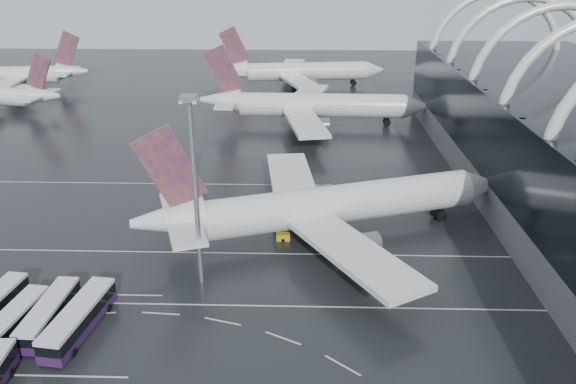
{
  "coord_description": "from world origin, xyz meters",
  "views": [
    {
      "loc": [
        9.0,
        -64.12,
        43.02
      ],
      "look_at": [
        6.56,
        20.03,
        7.0
      ],
      "focal_mm": 35.0,
      "sensor_mm": 36.0,
      "label": 1
    }
  ],
  "objects_px": {
    "bus_row_near_b": "(13,322)",
    "gse_cart_belly_b": "(362,198)",
    "bus_row_near_c": "(49,314)",
    "bus_row_near_d": "(79,319)",
    "floodlight_mast": "(194,171)",
    "jet_remote_far": "(24,75)",
    "airliner_gate_b": "(310,106)",
    "airliner_gate_c": "(298,72)",
    "gse_cart_belly_e": "(358,190)",
    "airliner_main": "(324,207)",
    "gse_cart_belly_c": "(283,237)"
  },
  "relations": [
    {
      "from": "bus_row_near_c",
      "to": "bus_row_near_b",
      "type": "bearing_deg",
      "value": 116.04
    },
    {
      "from": "bus_row_near_b",
      "to": "airliner_main",
      "type": "bearing_deg",
      "value": -48.28
    },
    {
      "from": "airliner_gate_c",
      "to": "gse_cart_belly_b",
      "type": "relative_size",
      "value": 30.61
    },
    {
      "from": "floodlight_mast",
      "to": "bus_row_near_b",
      "type": "bearing_deg",
      "value": -149.52
    },
    {
      "from": "airliner_main",
      "to": "airliner_gate_b",
      "type": "xyz_separation_m",
      "value": [
        -1.75,
        64.69,
        0.0
      ]
    },
    {
      "from": "airliner_gate_b",
      "to": "jet_remote_far",
      "type": "height_order",
      "value": "airliner_gate_b"
    },
    {
      "from": "airliner_main",
      "to": "gse_cart_belly_e",
      "type": "height_order",
      "value": "airliner_main"
    },
    {
      "from": "airliner_gate_c",
      "to": "jet_remote_far",
      "type": "relative_size",
      "value": 1.31
    },
    {
      "from": "airliner_gate_c",
      "to": "floodlight_mast",
      "type": "xyz_separation_m",
      "value": [
        -12.15,
        -125.6,
        11.69
      ]
    },
    {
      "from": "airliner_gate_c",
      "to": "bus_row_near_d",
      "type": "relative_size",
      "value": 4.06
    },
    {
      "from": "airliner_gate_c",
      "to": "bus_row_near_b",
      "type": "relative_size",
      "value": 4.65
    },
    {
      "from": "airliner_gate_b",
      "to": "gse_cart_belly_b",
      "type": "height_order",
      "value": "airliner_gate_b"
    },
    {
      "from": "gse_cart_belly_b",
      "to": "gse_cart_belly_e",
      "type": "relative_size",
      "value": 0.82
    },
    {
      "from": "gse_cart_belly_b",
      "to": "gse_cart_belly_e",
      "type": "height_order",
      "value": "gse_cart_belly_e"
    },
    {
      "from": "jet_remote_far",
      "to": "gse_cart_belly_b",
      "type": "distance_m",
      "value": 138.91
    },
    {
      "from": "bus_row_near_b",
      "to": "gse_cart_belly_b",
      "type": "xyz_separation_m",
      "value": [
        46.38,
        41.3,
        -1.14
      ]
    },
    {
      "from": "bus_row_near_d",
      "to": "airliner_gate_c",
      "type": "bearing_deg",
      "value": -2.84
    },
    {
      "from": "gse_cart_belly_e",
      "to": "gse_cart_belly_b",
      "type": "bearing_deg",
      "value": -81.48
    },
    {
      "from": "jet_remote_far",
      "to": "airliner_gate_b",
      "type": "bearing_deg",
      "value": 151.68
    },
    {
      "from": "bus_row_near_b",
      "to": "floodlight_mast",
      "type": "bearing_deg",
      "value": -52.49
    },
    {
      "from": "gse_cart_belly_c",
      "to": "gse_cart_belly_b",
      "type": "bearing_deg",
      "value": 48.39
    },
    {
      "from": "gse_cart_belly_c",
      "to": "airliner_main",
      "type": "bearing_deg",
      "value": 13.09
    },
    {
      "from": "airliner_gate_c",
      "to": "floodlight_mast",
      "type": "distance_m",
      "value": 126.73
    },
    {
      "from": "bus_row_near_d",
      "to": "floodlight_mast",
      "type": "xyz_separation_m",
      "value": [
        12.94,
        11.77,
        14.97
      ]
    },
    {
      "from": "bus_row_near_d",
      "to": "gse_cart_belly_e",
      "type": "distance_m",
      "value": 58.21
    },
    {
      "from": "airliner_gate_c",
      "to": "gse_cart_belly_e",
      "type": "xyz_separation_m",
      "value": [
        12.78,
        -93.19,
        -4.54
      ]
    },
    {
      "from": "bus_row_near_b",
      "to": "gse_cart_belly_e",
      "type": "relative_size",
      "value": 5.37
    },
    {
      "from": "airliner_main",
      "to": "floodlight_mast",
      "type": "xyz_separation_m",
      "value": [
        -17.6,
        -14.35,
        11.56
      ]
    },
    {
      "from": "bus_row_near_b",
      "to": "bus_row_near_c",
      "type": "distance_m",
      "value": 4.13
    },
    {
      "from": "airliner_main",
      "to": "bus_row_near_c",
      "type": "xyz_separation_m",
      "value": [
        -34.76,
        -24.96,
        -3.59
      ]
    },
    {
      "from": "bus_row_near_c",
      "to": "bus_row_near_d",
      "type": "height_order",
      "value": "bus_row_near_d"
    },
    {
      "from": "bus_row_near_d",
      "to": "gse_cart_belly_e",
      "type": "xyz_separation_m",
      "value": [
        37.88,
        44.18,
        -1.26
      ]
    },
    {
      "from": "gse_cart_belly_b",
      "to": "gse_cart_belly_e",
      "type": "distance_m",
      "value": 3.47
    },
    {
      "from": "bus_row_near_c",
      "to": "gse_cart_belly_e",
      "type": "relative_size",
      "value": 5.5
    },
    {
      "from": "floodlight_mast",
      "to": "gse_cart_belly_e",
      "type": "bearing_deg",
      "value": 52.42
    },
    {
      "from": "floodlight_mast",
      "to": "bus_row_near_d",
      "type": "bearing_deg",
      "value": -137.72
    },
    {
      "from": "bus_row_near_c",
      "to": "gse_cart_belly_b",
      "type": "bearing_deg",
      "value": -45.42
    },
    {
      "from": "gse_cart_belly_c",
      "to": "gse_cart_belly_e",
      "type": "distance_m",
      "value": 23.95
    },
    {
      "from": "jet_remote_far",
      "to": "bus_row_near_b",
      "type": "distance_m",
      "value": 144.04
    },
    {
      "from": "airliner_main",
      "to": "gse_cart_belly_b",
      "type": "xyz_separation_m",
      "value": [
        7.86,
        14.63,
        -4.79
      ]
    },
    {
      "from": "airliner_gate_b",
      "to": "gse_cart_belly_c",
      "type": "height_order",
      "value": "airliner_gate_b"
    },
    {
      "from": "gse_cart_belly_b",
      "to": "airliner_gate_c",
      "type": "bearing_deg",
      "value": 97.84
    },
    {
      "from": "airliner_gate_c",
      "to": "bus_row_near_d",
      "type": "distance_m",
      "value": 139.68
    },
    {
      "from": "bus_row_near_b",
      "to": "bus_row_near_c",
      "type": "bearing_deg",
      "value": -58.62
    },
    {
      "from": "bus_row_near_c",
      "to": "airliner_gate_c",
      "type": "bearing_deg",
      "value": -10.46
    },
    {
      "from": "bus_row_near_b",
      "to": "airliner_gate_b",
      "type": "bearing_deg",
      "value": -14.9
    },
    {
      "from": "airliner_gate_b",
      "to": "gse_cart_belly_e",
      "type": "height_order",
      "value": "airliner_gate_b"
    },
    {
      "from": "jet_remote_far",
      "to": "gse_cart_belly_b",
      "type": "xyz_separation_m",
      "value": [
        105.84,
        -89.86,
        -4.49
      ]
    },
    {
      "from": "bus_row_near_b",
      "to": "gse_cart_belly_e",
      "type": "height_order",
      "value": "bus_row_near_b"
    },
    {
      "from": "bus_row_near_b",
      "to": "gse_cart_belly_c",
      "type": "bearing_deg",
      "value": -44.84
    }
  ]
}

